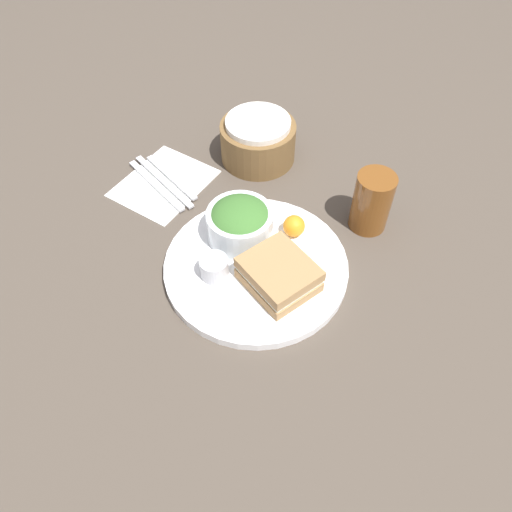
{
  "coord_description": "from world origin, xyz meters",
  "views": [
    {
      "loc": [
        0.28,
        -0.44,
        0.67
      ],
      "look_at": [
        0.0,
        0.0,
        0.04
      ],
      "focal_mm": 35.0,
      "sensor_mm": 36.0,
      "label": 1
    }
  ],
  "objects_px": {
    "bread_basket": "(258,140)",
    "spoon": "(171,177)",
    "plate": "(256,267)",
    "dressing_cup": "(214,268)",
    "knife": "(164,181)",
    "sandwich": "(279,274)",
    "salad_bowl": "(240,222)",
    "drink_glass": "(372,202)",
    "fork": "(156,185)"
  },
  "relations": [
    {
      "from": "bread_basket",
      "to": "spoon",
      "type": "relative_size",
      "value": 0.94
    },
    {
      "from": "plate",
      "to": "dressing_cup",
      "type": "xyz_separation_m",
      "value": [
        -0.04,
        -0.06,
        0.03
      ]
    },
    {
      "from": "spoon",
      "to": "knife",
      "type": "bearing_deg",
      "value": 90.0
    },
    {
      "from": "plate",
      "to": "sandwich",
      "type": "bearing_deg",
      "value": -15.42
    },
    {
      "from": "plate",
      "to": "sandwich",
      "type": "height_order",
      "value": "sandwich"
    },
    {
      "from": "spoon",
      "to": "dressing_cup",
      "type": "bearing_deg",
      "value": 161.66
    },
    {
      "from": "salad_bowl",
      "to": "drink_glass",
      "type": "relative_size",
      "value": 1.01
    },
    {
      "from": "dressing_cup",
      "to": "fork",
      "type": "bearing_deg",
      "value": 152.3
    },
    {
      "from": "salad_bowl",
      "to": "drink_glass",
      "type": "bearing_deg",
      "value": 43.76
    },
    {
      "from": "dressing_cup",
      "to": "knife",
      "type": "distance_m",
      "value": 0.27
    },
    {
      "from": "dressing_cup",
      "to": "knife",
      "type": "height_order",
      "value": "dressing_cup"
    },
    {
      "from": "salad_bowl",
      "to": "dressing_cup",
      "type": "relative_size",
      "value": 2.42
    },
    {
      "from": "spoon",
      "to": "drink_glass",
      "type": "bearing_deg",
      "value": -148.12
    },
    {
      "from": "plate",
      "to": "drink_glass",
      "type": "xyz_separation_m",
      "value": [
        0.11,
        0.2,
        0.05
      ]
    },
    {
      "from": "plate",
      "to": "drink_glass",
      "type": "height_order",
      "value": "drink_glass"
    },
    {
      "from": "fork",
      "to": "spoon",
      "type": "relative_size",
      "value": 1.11
    },
    {
      "from": "bread_basket",
      "to": "sandwich",
      "type": "bearing_deg",
      "value": -51.66
    },
    {
      "from": "plate",
      "to": "knife",
      "type": "height_order",
      "value": "plate"
    },
    {
      "from": "plate",
      "to": "bread_basket",
      "type": "bearing_deg",
      "value": 122.04
    },
    {
      "from": "drink_glass",
      "to": "fork",
      "type": "distance_m",
      "value": 0.41
    },
    {
      "from": "plate",
      "to": "sandwich",
      "type": "relative_size",
      "value": 2.26
    },
    {
      "from": "dressing_cup",
      "to": "spoon",
      "type": "bearing_deg",
      "value": 144.74
    },
    {
      "from": "plate",
      "to": "drink_glass",
      "type": "relative_size",
      "value": 2.75
    },
    {
      "from": "bread_basket",
      "to": "fork",
      "type": "height_order",
      "value": "bread_basket"
    },
    {
      "from": "dressing_cup",
      "to": "bread_basket",
      "type": "bearing_deg",
      "value": 110.09
    },
    {
      "from": "drink_glass",
      "to": "fork",
      "type": "height_order",
      "value": "drink_glass"
    },
    {
      "from": "drink_glass",
      "to": "spoon",
      "type": "distance_m",
      "value": 0.39
    },
    {
      "from": "salad_bowl",
      "to": "bread_basket",
      "type": "bearing_deg",
      "value": 115.17
    },
    {
      "from": "plate",
      "to": "spoon",
      "type": "height_order",
      "value": "plate"
    },
    {
      "from": "sandwich",
      "to": "salad_bowl",
      "type": "bearing_deg",
      "value": 154.62
    },
    {
      "from": "plate",
      "to": "drink_glass",
      "type": "bearing_deg",
      "value": 60.48
    },
    {
      "from": "plate",
      "to": "knife",
      "type": "xyz_separation_m",
      "value": [
        -0.27,
        0.08,
        -0.0
      ]
    },
    {
      "from": "fork",
      "to": "salad_bowl",
      "type": "bearing_deg",
      "value": -170.24
    },
    {
      "from": "knife",
      "to": "salad_bowl",
      "type": "bearing_deg",
      "value": -174.92
    },
    {
      "from": "sandwich",
      "to": "knife",
      "type": "distance_m",
      "value": 0.34
    },
    {
      "from": "plate",
      "to": "salad_bowl",
      "type": "distance_m",
      "value": 0.08
    },
    {
      "from": "salad_bowl",
      "to": "knife",
      "type": "height_order",
      "value": "salad_bowl"
    },
    {
      "from": "salad_bowl",
      "to": "spoon",
      "type": "relative_size",
      "value": 0.71
    },
    {
      "from": "salad_bowl",
      "to": "dressing_cup",
      "type": "distance_m",
      "value": 0.1
    },
    {
      "from": "drink_glass",
      "to": "spoon",
      "type": "bearing_deg",
      "value": -165.04
    },
    {
      "from": "knife",
      "to": "bread_basket",
      "type": "bearing_deg",
      "value": -106.84
    },
    {
      "from": "sandwich",
      "to": "spoon",
      "type": "height_order",
      "value": "sandwich"
    },
    {
      "from": "bread_basket",
      "to": "salad_bowl",
      "type": "bearing_deg",
      "value": -64.83
    },
    {
      "from": "plate",
      "to": "salad_bowl",
      "type": "xyz_separation_m",
      "value": [
        -0.06,
        0.04,
        0.04
      ]
    },
    {
      "from": "plate",
      "to": "salad_bowl",
      "type": "height_order",
      "value": "salad_bowl"
    },
    {
      "from": "sandwich",
      "to": "plate",
      "type": "bearing_deg",
      "value": 164.58
    },
    {
      "from": "dressing_cup",
      "to": "fork",
      "type": "relative_size",
      "value": 0.26
    },
    {
      "from": "dressing_cup",
      "to": "bread_basket",
      "type": "distance_m",
      "value": 0.33
    },
    {
      "from": "sandwich",
      "to": "drink_glass",
      "type": "relative_size",
      "value": 1.22
    },
    {
      "from": "sandwich",
      "to": "knife",
      "type": "xyz_separation_m",
      "value": [
        -0.32,
        0.1,
        -0.03
      ]
    }
  ]
}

